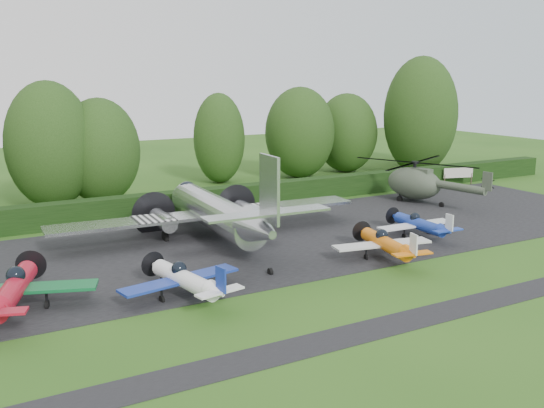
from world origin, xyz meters
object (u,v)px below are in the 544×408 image
transport_plane (217,213)px  light_plane_orange (386,243)px  light_plane_red (13,289)px  helicopter (415,180)px  light_plane_white (185,279)px  light_plane_blue (419,224)px  sign_board (458,174)px

transport_plane → light_plane_orange: bearing=-53.2°
light_plane_orange → light_plane_red: bearing=164.7°
light_plane_orange → helicopter: 18.94m
light_plane_white → helicopter: 30.67m
light_plane_white → light_plane_blue: (19.47, 3.39, -0.10)m
light_plane_blue → sign_board: (18.24, 13.95, 0.30)m
light_plane_white → helicopter: bearing=36.1°
light_plane_red → sign_board: (45.88, 15.08, 0.03)m
light_plane_red → sign_board: size_ratio=2.44×
transport_plane → light_plane_orange: 12.09m
sign_board → light_plane_orange: bearing=-160.1°
transport_plane → sign_board: transport_plane is taller
light_plane_orange → helicopter: bearing=32.3°
transport_plane → light_plane_white: 11.50m
light_plane_red → helicopter: (35.88, 10.85, 0.79)m
light_plane_red → light_plane_blue: 27.66m
transport_plane → helicopter: bearing=6.8°
helicopter → sign_board: size_ratio=4.08×
transport_plane → light_plane_orange: (7.61, -9.34, -1.00)m
light_plane_red → transport_plane: bearing=7.8°
helicopter → sign_board: bearing=32.8°
transport_plane → light_plane_white: (-6.18, -9.65, -0.98)m
helicopter → sign_board: (10.00, 4.23, -0.76)m
helicopter → light_plane_white: bearing=-144.8°
light_plane_white → helicopter: (27.71, 13.11, 0.96)m
light_plane_red → light_plane_white: (8.17, -2.26, -0.17)m
light_plane_white → light_plane_orange: 13.80m
light_plane_white → sign_board: (37.71, 17.34, 0.20)m
light_plane_blue → helicopter: 12.78m
light_plane_white → sign_board: light_plane_white is taller
light_plane_white → light_plane_red: bearing=175.3°
light_plane_white → light_plane_orange: bearing=12.0°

